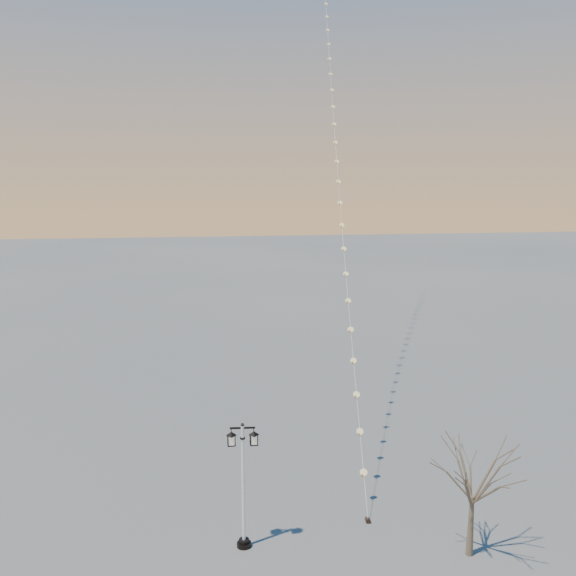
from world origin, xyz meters
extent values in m
plane|color=#585A5A|center=(0.00, 0.00, 0.00)|extent=(300.00, 300.00, 0.00)
cylinder|color=black|center=(-3.43, 0.81, 0.08)|extent=(0.59, 0.59, 0.17)
cylinder|color=black|center=(-3.43, 0.81, 0.24)|extent=(0.42, 0.42, 0.15)
cylinder|color=white|center=(-3.43, 0.81, 2.80)|extent=(0.14, 0.14, 4.96)
cylinder|color=black|center=(-3.43, 0.81, 4.70)|extent=(0.21, 0.21, 0.06)
cube|color=black|center=(-3.43, 0.81, 5.12)|extent=(1.00, 0.16, 0.06)
sphere|color=black|center=(-3.43, 0.81, 5.25)|extent=(0.15, 0.15, 0.15)
pyramid|color=black|center=(-3.87, 0.85, 4.96)|extent=(0.46, 0.46, 0.15)
cube|color=beige|center=(-3.87, 0.85, 4.64)|extent=(0.27, 0.27, 0.36)
cube|color=black|center=(-3.87, 0.85, 4.43)|extent=(0.32, 0.32, 0.04)
pyramid|color=black|center=(-2.99, 0.77, 4.96)|extent=(0.46, 0.46, 0.15)
cube|color=beige|center=(-2.99, 0.77, 4.64)|extent=(0.27, 0.27, 0.36)
cube|color=black|center=(-2.99, 0.77, 4.43)|extent=(0.32, 0.32, 0.04)
cone|color=brown|center=(5.41, -1.14, 1.25)|extent=(0.30, 0.30, 2.50)
cylinder|color=black|center=(2.07, 1.72, 0.11)|extent=(0.23, 0.23, 0.23)
cylinder|color=black|center=(2.07, 1.72, 0.14)|extent=(0.03, 0.03, 0.28)
cone|color=orange|center=(5.84, 24.73, 19.42)|extent=(0.09, 0.09, 0.32)
cylinder|color=white|center=(2.07, 1.72, 0.68)|extent=(0.02, 0.02, 0.90)
camera|label=1|loc=(-5.12, -21.59, 14.59)|focal=37.50mm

